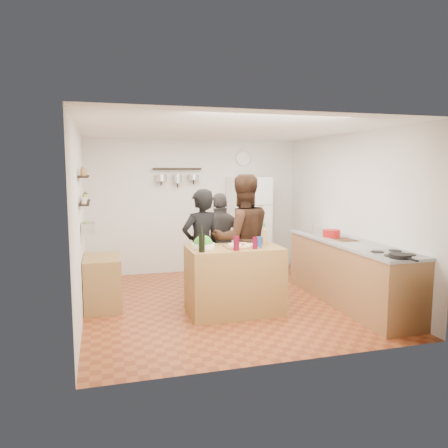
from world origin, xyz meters
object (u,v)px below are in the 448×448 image
object	(u,v)px
prep_island	(234,280)
pepper_mill	(265,238)
person_back	(221,244)
wall_clock	(243,158)
wine_bottle	(202,243)
skillet	(400,256)
salt_canister	(259,242)
person_center	(242,239)
fridge	(248,225)
counter_run	(349,273)
side_table	(103,282)
salad_bowl	(203,246)
red_bowl	(331,233)
person_left	(201,247)

from	to	relation	value
prep_island	pepper_mill	distance (m)	0.71
person_back	wall_clock	bearing A→B (deg)	-115.46
wine_bottle	skillet	world-z (taller)	wine_bottle
person_back	skillet	world-z (taller)	person_back
salt_canister	person_center	world-z (taller)	person_center
fridge	person_back	bearing A→B (deg)	-125.16
person_center	prep_island	bearing A→B (deg)	59.46
counter_run	side_table	bearing A→B (deg)	167.16
person_back	side_table	distance (m)	1.87
wine_bottle	salt_canister	world-z (taller)	wine_bottle
salad_bowl	counter_run	world-z (taller)	salad_bowl
wall_clock	side_table	xyz separation A→B (m)	(-2.69, -1.85, -1.78)
prep_island	fridge	size ratio (longest dim) A/B	0.69
pepper_mill	salt_canister	distance (m)	0.23
person_back	wall_clock	size ratio (longest dim) A/B	5.28
counter_run	fridge	distance (m)	2.46
red_bowl	side_table	size ratio (longest dim) A/B	0.33
salad_bowl	fridge	distance (m)	2.59
prep_island	person_left	xyz separation A→B (m)	(-0.33, 0.54, 0.38)
salad_bowl	salt_canister	bearing A→B (deg)	-13.28
counter_run	person_left	bearing A→B (deg)	163.54
salad_bowl	fridge	world-z (taller)	fridge
person_center	wine_bottle	bearing A→B (deg)	40.82
red_bowl	salad_bowl	bearing A→B (deg)	-170.92
salt_canister	person_center	xyz separation A→B (m)	(-0.04, 0.57, -0.04)
salad_bowl	person_left	xyz separation A→B (m)	(0.09, 0.49, -0.10)
counter_run	salad_bowl	bearing A→B (deg)	176.90
wine_bottle	salad_bowl	bearing A→B (deg)	73.50
person_center	fridge	distance (m)	1.92
red_bowl	wall_clock	size ratio (longest dim) A/B	0.88
person_center	red_bowl	bearing A→B (deg)	176.68
salad_bowl	side_table	distance (m)	1.57
salt_canister	side_table	bearing A→B (deg)	157.47
prep_island	wine_bottle	world-z (taller)	wine_bottle
person_back	side_table	xyz separation A→B (m)	(-1.80, -0.26, -0.43)
skillet	fridge	distance (m)	3.57
person_left	person_center	bearing A→B (deg)	153.54
prep_island	red_bowl	bearing A→B (deg)	12.95
prep_island	person_left	distance (m)	0.74
wine_bottle	pepper_mill	xyz separation A→B (m)	(0.95, 0.27, -0.03)
pepper_mill	side_table	xyz separation A→B (m)	(-2.17, 0.67, -0.63)
person_back	counter_run	world-z (taller)	person_back
skillet	prep_island	bearing A→B (deg)	141.77
salad_bowl	side_table	world-z (taller)	salad_bowl
skillet	wall_clock	bearing A→B (deg)	99.61
prep_island	salt_canister	size ratio (longest dim) A/B	8.87
side_table	prep_island	bearing A→B (deg)	-22.66
wine_bottle	counter_run	xyz separation A→B (m)	(2.22, 0.15, -0.58)
skillet	wall_clock	size ratio (longest dim) A/B	0.84
wine_bottle	wall_clock	size ratio (longest dim) A/B	0.80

